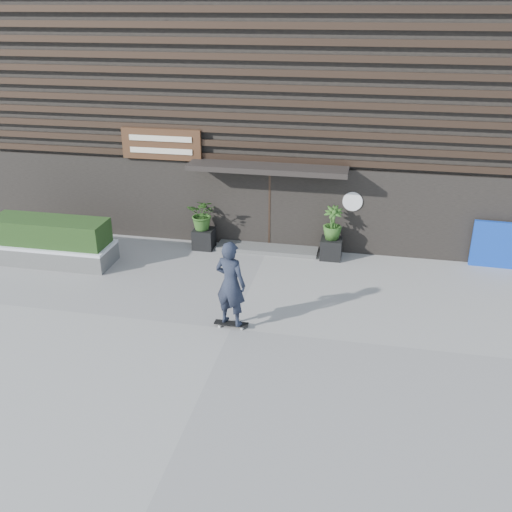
% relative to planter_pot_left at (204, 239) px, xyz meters
% --- Properties ---
extents(ground, '(80.00, 80.00, 0.00)m').
position_rel_planter_pot_left_xyz_m(ground, '(1.90, -4.40, -0.30)').
color(ground, gray).
rests_on(ground, ground).
extents(entrance_step, '(3.00, 0.80, 0.12)m').
position_rel_planter_pot_left_xyz_m(entrance_step, '(1.90, 0.20, -0.24)').
color(entrance_step, '#50504E').
rests_on(entrance_step, ground).
extents(planter_pot_left, '(0.60, 0.60, 0.60)m').
position_rel_planter_pot_left_xyz_m(planter_pot_left, '(0.00, 0.00, 0.00)').
color(planter_pot_left, black).
rests_on(planter_pot_left, ground).
extents(bamboo_left, '(0.86, 0.75, 0.96)m').
position_rel_planter_pot_left_xyz_m(bamboo_left, '(0.00, 0.00, 0.78)').
color(bamboo_left, '#2D591E').
rests_on(bamboo_left, planter_pot_left).
extents(planter_pot_right, '(0.60, 0.60, 0.60)m').
position_rel_planter_pot_left_xyz_m(planter_pot_right, '(3.80, 0.00, 0.00)').
color(planter_pot_right, black).
rests_on(planter_pot_right, ground).
extents(bamboo_right, '(0.54, 0.54, 0.96)m').
position_rel_planter_pot_left_xyz_m(bamboo_right, '(3.80, 0.00, 0.78)').
color(bamboo_right, '#2D591E').
rests_on(bamboo_right, planter_pot_right).
extents(raised_bed, '(3.50, 1.20, 0.50)m').
position_rel_planter_pot_left_xyz_m(raised_bed, '(-3.94, -1.80, -0.05)').
color(raised_bed, '#535350').
rests_on(raised_bed, ground).
extents(snow_layer, '(3.50, 1.20, 0.08)m').
position_rel_planter_pot_left_xyz_m(snow_layer, '(-3.94, -1.80, 0.24)').
color(snow_layer, white).
rests_on(snow_layer, raised_bed).
extents(hedge, '(3.30, 1.00, 0.70)m').
position_rel_planter_pot_left_xyz_m(hedge, '(-3.94, -1.80, 0.63)').
color(hedge, '#1C3814').
rests_on(hedge, snow_layer).
extents(blue_tarp, '(1.42, 0.17, 1.33)m').
position_rel_planter_pot_left_xyz_m(blue_tarp, '(8.35, 0.30, 0.37)').
color(blue_tarp, '#0C33A6').
rests_on(blue_tarp, ground).
extents(building, '(18.00, 11.00, 8.00)m').
position_rel_planter_pot_left_xyz_m(building, '(1.90, 5.56, 3.69)').
color(building, black).
rests_on(building, ground).
extents(skateboarder, '(0.84, 0.67, 2.10)m').
position_rel_planter_pot_left_xyz_m(skateboarder, '(1.89, -4.30, 0.79)').
color(skateboarder, black).
rests_on(skateboarder, ground).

